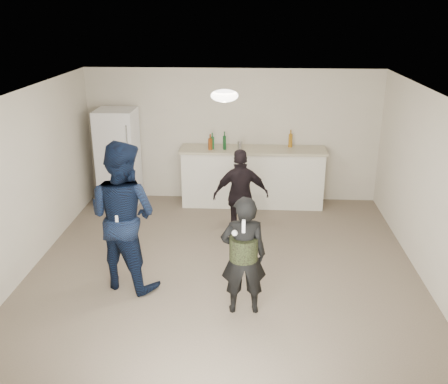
# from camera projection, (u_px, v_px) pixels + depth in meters

# --- Properties ---
(floor) EXTENTS (6.00, 6.00, 0.00)m
(floor) POSITION_uv_depth(u_px,v_px,m) (223.00, 273.00, 7.05)
(floor) COLOR #6B5B4C
(floor) RESTS_ON ground
(ceiling) EXTENTS (6.00, 6.00, 0.00)m
(ceiling) POSITION_uv_depth(u_px,v_px,m) (223.00, 96.00, 6.18)
(ceiling) COLOR silver
(ceiling) RESTS_ON wall_back
(wall_back) EXTENTS (6.00, 0.00, 6.00)m
(wall_back) POSITION_uv_depth(u_px,v_px,m) (233.00, 136.00, 9.42)
(wall_back) COLOR beige
(wall_back) RESTS_ON floor
(wall_front) EXTENTS (6.00, 0.00, 6.00)m
(wall_front) POSITION_uv_depth(u_px,v_px,m) (199.00, 325.00, 3.80)
(wall_front) COLOR beige
(wall_front) RESTS_ON floor
(wall_left) EXTENTS (0.00, 6.00, 6.00)m
(wall_left) POSITION_uv_depth(u_px,v_px,m) (21.00, 186.00, 6.76)
(wall_left) COLOR beige
(wall_left) RESTS_ON floor
(wall_right) EXTENTS (0.00, 6.00, 6.00)m
(wall_right) POSITION_uv_depth(u_px,v_px,m) (435.00, 194.00, 6.46)
(wall_right) COLOR beige
(wall_right) RESTS_ON floor
(counter) EXTENTS (2.60, 0.56, 1.05)m
(counter) POSITION_uv_depth(u_px,v_px,m) (252.00, 178.00, 9.34)
(counter) COLOR white
(counter) RESTS_ON floor
(counter_top) EXTENTS (2.68, 0.64, 0.04)m
(counter_top) POSITION_uv_depth(u_px,v_px,m) (253.00, 150.00, 9.15)
(counter_top) COLOR #BDB292
(counter_top) RESTS_ON counter
(fridge) EXTENTS (0.70, 0.70, 1.80)m
(fridge) POSITION_uv_depth(u_px,v_px,m) (118.00, 158.00, 9.28)
(fridge) COLOR white
(fridge) RESTS_ON floor
(fridge_handle) EXTENTS (0.02, 0.02, 0.60)m
(fridge_handle) POSITION_uv_depth(u_px,v_px,m) (127.00, 142.00, 8.78)
(fridge_handle) COLOR #B5B5B9
(fridge_handle) RESTS_ON fridge
(ceiling_dome) EXTENTS (0.36, 0.36, 0.16)m
(ceiling_dome) POSITION_uv_depth(u_px,v_px,m) (224.00, 96.00, 6.48)
(ceiling_dome) COLOR white
(ceiling_dome) RESTS_ON ceiling
(shaker) EXTENTS (0.08, 0.08, 0.17)m
(shaker) POSITION_uv_depth(u_px,v_px,m) (240.00, 146.00, 9.01)
(shaker) COLOR #A9A9AD
(shaker) RESTS_ON counter_top
(man) EXTENTS (1.18, 1.06, 1.99)m
(man) POSITION_uv_depth(u_px,v_px,m) (123.00, 216.00, 6.45)
(man) COLOR #0F2041
(man) RESTS_ON floor
(woman) EXTENTS (0.58, 0.41, 1.51)m
(woman) POSITION_uv_depth(u_px,v_px,m) (244.00, 256.00, 5.93)
(woman) COLOR black
(woman) RESTS_ON floor
(camo_shorts) EXTENTS (0.34, 0.34, 0.28)m
(camo_shorts) POSITION_uv_depth(u_px,v_px,m) (244.00, 248.00, 5.90)
(camo_shorts) COLOR #2A3719
(camo_shorts) RESTS_ON woman
(spectator) EXTENTS (0.92, 0.48, 1.50)m
(spectator) POSITION_uv_depth(u_px,v_px,m) (241.00, 196.00, 7.84)
(spectator) COLOR black
(spectator) RESTS_ON floor
(remote_man) EXTENTS (0.04, 0.04, 0.15)m
(remote_man) POSITION_uv_depth(u_px,v_px,m) (117.00, 221.00, 6.17)
(remote_man) COLOR silver
(remote_man) RESTS_ON man
(nunchuk_man) EXTENTS (0.07, 0.07, 0.07)m
(nunchuk_man) POSITION_uv_depth(u_px,v_px,m) (128.00, 225.00, 6.21)
(nunchuk_man) COLOR white
(nunchuk_man) RESTS_ON man
(remote_woman) EXTENTS (0.04, 0.04, 0.15)m
(remote_woman) POSITION_uv_depth(u_px,v_px,m) (244.00, 226.00, 5.52)
(remote_woman) COLOR silver
(remote_woman) RESTS_ON woman
(nunchuk_woman) EXTENTS (0.07, 0.07, 0.07)m
(nunchuk_woman) POSITION_uv_depth(u_px,v_px,m) (235.00, 233.00, 5.59)
(nunchuk_woman) COLOR silver
(nunchuk_woman) RESTS_ON woman
(bottle_cluster) EXTENTS (1.54, 0.34, 0.25)m
(bottle_cluster) POSITION_uv_depth(u_px,v_px,m) (237.00, 143.00, 9.11)
(bottle_cluster) COLOR #9F6717
(bottle_cluster) RESTS_ON counter_top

